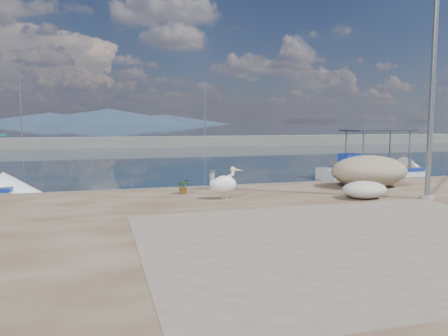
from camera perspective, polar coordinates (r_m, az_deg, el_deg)
ground at (r=11.76m, az=5.16°, el=-8.20°), size 1400.00×1400.00×0.00m
quay at (r=6.74m, az=24.86°, el=-17.59°), size 44.00×22.00×0.50m
quay_patch at (r=9.49m, az=17.59°, el=-8.79°), size 9.00×7.00×0.01m
breakwater at (r=50.84m, az=-11.33°, el=3.35°), size 120.00×2.20×7.50m
mountains at (r=660.71m, az=-15.35°, el=6.40°), size 370.00×280.00×22.00m
boat_right at (r=23.54m, az=19.15°, el=-0.78°), size 6.08×2.09×2.91m
pelican at (r=13.54m, az=0.08°, el=-2.08°), size 1.06×0.60×1.01m
lamp_post at (r=14.90m, az=25.48°, el=8.97°), size 0.44×0.96×7.00m
bollard_near at (r=15.44m, az=-1.55°, el=-1.47°), size 0.22×0.22×0.68m
potted_plant at (r=14.61m, az=-5.29°, el=-2.41°), size 0.56×0.53×0.49m
net_pile_c at (r=16.98m, az=18.41°, el=-0.39°), size 2.95×2.10×1.16m
net_pile_d at (r=14.37m, az=17.87°, el=-2.72°), size 1.45×1.09×0.54m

